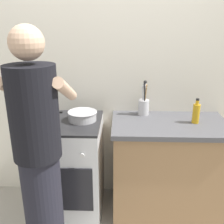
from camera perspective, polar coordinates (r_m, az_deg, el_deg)
ground at (r=2.54m, az=-1.33°, el=-22.76°), size 6.00×6.00×0.00m
back_wall at (r=2.43m, az=3.90°, el=8.47°), size 3.20×0.10×2.50m
countertop at (r=2.43m, az=12.18°, el=-12.22°), size 1.00×0.60×0.90m
stove_range at (r=2.44m, az=-9.63°, el=-11.99°), size 0.60×0.62×0.90m
pot at (r=2.22m, az=-14.12°, el=-1.15°), size 0.25×0.18×0.10m
mixing_bowl at (r=2.23m, az=-6.64°, el=-0.74°), size 0.26×0.26×0.08m
utensil_crock at (r=2.36m, az=7.10°, el=1.78°), size 0.10×0.10×0.33m
oil_bottle at (r=2.26m, az=18.30°, el=-0.22°), size 0.06×0.06×0.21m
person at (r=1.74m, az=-15.97°, el=-10.50°), size 0.41×0.50×1.70m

